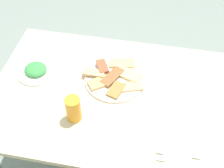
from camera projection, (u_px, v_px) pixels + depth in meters
The scene contains 7 objects.
dining_table at pixel (110, 106), 1.55m from camera, with size 1.12×0.78×0.77m.
pide_platter at pixel (115, 78), 1.53m from camera, with size 0.31×0.29×0.04m.
salad_plate_greens at pixel (36, 70), 1.56m from camera, with size 0.19×0.19×0.04m.
soda_can at pixel (73, 109), 1.34m from camera, with size 0.07×0.07×0.12m, color orange.
paper_napkin at pixel (178, 159), 1.25m from camera, with size 0.11×0.11×0.00m, color white.
fork at pixel (178, 154), 1.26m from camera, with size 0.18×0.01×0.01m, color silver.
spoon at pixel (178, 162), 1.24m from camera, with size 0.16×0.02×0.01m, color silver.
Camera 1 is at (-0.19, 0.94, 1.90)m, focal length 50.57 mm.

